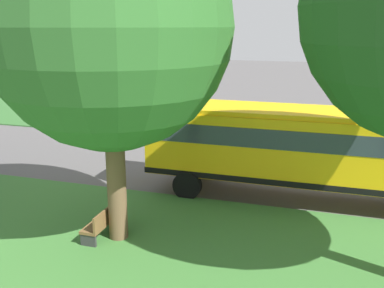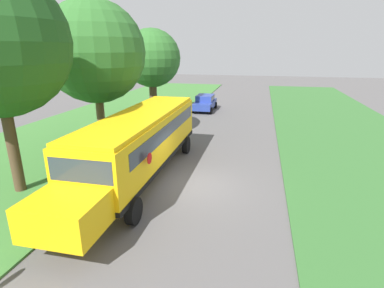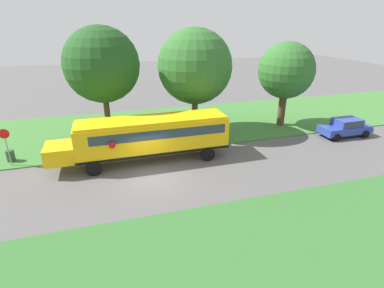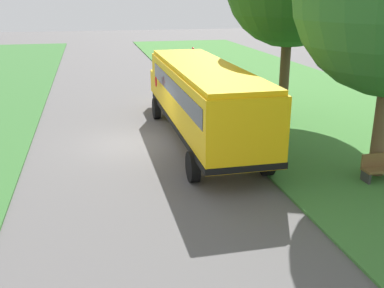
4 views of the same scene
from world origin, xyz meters
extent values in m
plane|color=#565454|center=(0.00, 0.00, 0.00)|extent=(120.00, 120.00, 0.00)
cube|color=#3D7533|center=(-10.00, 0.00, 0.04)|extent=(12.00, 80.00, 0.08)
cube|color=yellow|center=(-2.77, 0.59, 1.90)|extent=(2.50, 10.50, 2.20)
cube|color=yellow|center=(-2.77, -5.61, 1.35)|extent=(2.20, 1.90, 1.10)
cube|color=yellow|center=(-2.77, 0.59, 3.08)|extent=(2.35, 10.29, 0.16)
cube|color=black|center=(-2.77, 0.59, 0.92)|extent=(2.54, 10.54, 0.20)
cube|color=#2D3842|center=(-2.77, 0.89, 2.36)|extent=(2.53, 9.24, 0.64)
cube|color=#2D3842|center=(-2.77, -4.61, 2.36)|extent=(2.25, 0.12, 0.80)
cylinder|color=red|center=(-1.34, -2.29, 2.05)|extent=(0.03, 0.44, 0.44)
cylinder|color=black|center=(-1.52, -3.61, 0.50)|extent=(0.30, 1.00, 1.00)
cylinder|color=black|center=(-4.02, -3.61, 0.50)|extent=(0.30, 1.00, 1.00)
cylinder|color=black|center=(-1.52, 4.27, 0.50)|extent=(0.30, 1.00, 1.00)
cylinder|color=black|center=(-4.02, 4.27, 0.50)|extent=(0.30, 1.00, 1.00)
cube|color=#283D93|center=(-2.80, 17.37, 0.64)|extent=(1.80, 4.40, 0.64)
cube|color=#283D93|center=(-2.80, 17.52, 1.26)|extent=(1.60, 2.20, 0.60)
cube|color=#2D3842|center=(-2.80, 17.52, 1.28)|extent=(1.62, 2.02, 0.45)
cylinder|color=black|center=(-1.90, 15.88, 0.32)|extent=(0.22, 0.64, 0.64)
cylinder|color=black|center=(-3.70, 15.88, 0.32)|extent=(0.22, 0.64, 0.64)
cylinder|color=black|center=(-1.90, 18.87, 0.32)|extent=(0.22, 0.64, 0.64)
cylinder|color=black|center=(-3.70, 18.87, 0.32)|extent=(0.22, 0.64, 0.64)
cylinder|color=#4C3826|center=(-7.46, -2.33, 2.06)|extent=(0.46, 0.46, 4.11)
cylinder|color=brown|center=(-7.54, 5.15, 1.74)|extent=(0.53, 0.53, 3.49)
sphere|color=#2D6628|center=(-7.54, 5.15, 5.85)|extent=(6.29, 6.29, 6.29)
sphere|color=#2D6628|center=(-7.73, 5.87, 6.13)|extent=(4.63, 4.63, 4.63)
cylinder|color=#4C3826|center=(-6.93, 13.62, 1.67)|extent=(0.68, 0.68, 3.34)
sphere|color=#2D6628|center=(-6.93, 13.62, 5.24)|extent=(5.07, 5.07, 5.07)
sphere|color=#2D6628|center=(-6.69, 13.83, 5.51)|extent=(3.77, 3.77, 3.77)
cube|color=brown|center=(-7.54, 5.70, 0.45)|extent=(1.61, 0.52, 0.08)
cube|color=brown|center=(-7.53, 5.48, 0.70)|extent=(1.60, 0.08, 0.44)
cube|color=#333333|center=(-6.80, 5.71, 0.23)|extent=(0.09, 0.45, 0.45)
cube|color=#333333|center=(-8.28, 5.69, 0.23)|extent=(0.09, 0.45, 0.45)
camera|label=1|loc=(-17.99, -0.36, 5.89)|focal=42.00mm
camera|label=2|loc=(2.63, -12.39, 6.07)|focal=28.00mm
camera|label=3|loc=(16.96, -2.48, 9.39)|focal=28.00mm
camera|label=4|loc=(1.48, 17.29, 5.74)|focal=42.00mm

